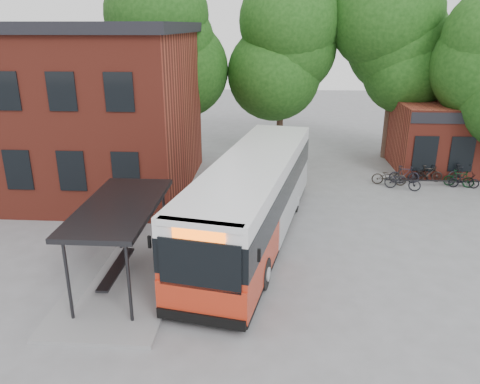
# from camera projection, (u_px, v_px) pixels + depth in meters

# --- Properties ---
(ground) EXTENTS (100.00, 100.00, 0.00)m
(ground) POSITION_uv_depth(u_px,v_px,m) (257.00, 272.00, 16.83)
(ground) COLOR slate
(station_building) EXTENTS (18.40, 10.40, 8.50)m
(station_building) POSITION_uv_depth(u_px,v_px,m) (17.00, 108.00, 24.65)
(station_building) COLOR maroon
(station_building) RESTS_ON ground
(bus_shelter) EXTENTS (3.60, 7.00, 2.90)m
(bus_shelter) POSITION_uv_depth(u_px,v_px,m) (123.00, 244.00, 15.68)
(bus_shelter) COLOR #262629
(bus_shelter) RESTS_ON ground
(bike_rail) EXTENTS (5.20, 0.10, 0.38)m
(bike_rail) POSITION_uv_depth(u_px,v_px,m) (432.00, 183.00, 25.58)
(bike_rail) COLOR #262629
(bike_rail) RESTS_ON ground
(tree_0) EXTENTS (7.92, 7.92, 11.00)m
(tree_0) POSITION_uv_depth(u_px,v_px,m) (174.00, 72.00, 30.37)
(tree_0) COLOR #174111
(tree_0) RESTS_ON ground
(tree_1) EXTENTS (7.92, 7.92, 10.40)m
(tree_1) POSITION_uv_depth(u_px,v_px,m) (281.00, 75.00, 30.97)
(tree_1) COLOR #174111
(tree_1) RESTS_ON ground
(tree_2) EXTENTS (7.92, 7.92, 11.00)m
(tree_2) POSITION_uv_depth(u_px,v_px,m) (393.00, 73.00, 29.50)
(tree_2) COLOR #174111
(tree_2) RESTS_ON ground
(city_bus) EXTENTS (5.34, 13.65, 3.39)m
(city_bus) POSITION_uv_depth(u_px,v_px,m) (254.00, 199.00, 19.00)
(city_bus) COLOR red
(city_bus) RESTS_ON ground
(bicycle_0) EXTENTS (1.93, 0.91, 0.98)m
(bicycle_0) POSITION_uv_depth(u_px,v_px,m) (389.00, 176.00, 25.77)
(bicycle_0) COLOR black
(bicycle_0) RESTS_ON ground
(bicycle_1) EXTENTS (1.67, 0.56, 0.99)m
(bicycle_1) POSITION_uv_depth(u_px,v_px,m) (404.00, 174.00, 26.10)
(bicycle_1) COLOR #20202A
(bicycle_1) RESTS_ON ground
(bicycle_2) EXTENTS (1.99, 1.29, 0.99)m
(bicycle_2) POSITION_uv_depth(u_px,v_px,m) (403.00, 181.00, 25.02)
(bicycle_2) COLOR black
(bicycle_2) RESTS_ON ground
(bicycle_3) EXTENTS (1.59, 0.52, 0.94)m
(bicycle_3) POSITION_uv_depth(u_px,v_px,m) (428.00, 174.00, 26.31)
(bicycle_3) COLOR black
(bicycle_3) RESTS_ON ground
(bicycle_4) EXTENTS (1.97, 1.34, 0.98)m
(bicycle_4) POSITION_uv_depth(u_px,v_px,m) (422.00, 173.00, 26.27)
(bicycle_4) COLOR black
(bicycle_4) RESTS_ON ground
(bicycle_5) EXTENTS (1.62, 0.89, 0.94)m
(bicycle_5) POSITION_uv_depth(u_px,v_px,m) (459.00, 179.00, 25.47)
(bicycle_5) COLOR black
(bicycle_5) RESTS_ON ground
(bicycle_6) EXTENTS (1.63, 0.71, 0.83)m
(bicycle_6) POSITION_uv_depth(u_px,v_px,m) (464.00, 181.00, 25.31)
(bicycle_6) COLOR black
(bicycle_6) RESTS_ON ground
(bicycle_7) EXTENTS (1.87, 1.11, 1.09)m
(bicycle_7) POSITION_uv_depth(u_px,v_px,m) (461.00, 173.00, 26.21)
(bicycle_7) COLOR black
(bicycle_7) RESTS_ON ground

